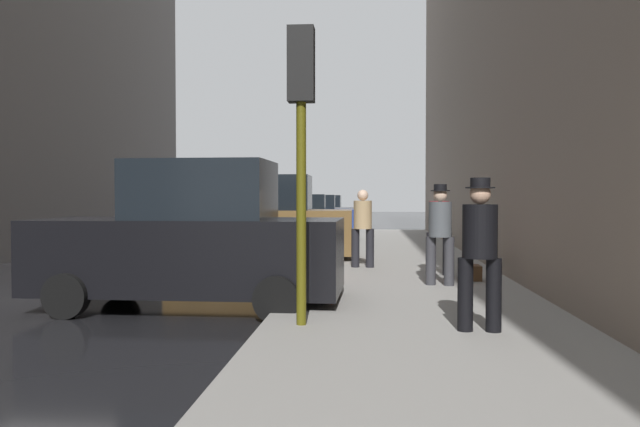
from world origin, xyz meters
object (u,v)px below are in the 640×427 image
object	(u,v)px
parked_black_suv	(193,241)
parked_dark_green_sedan	(295,220)
parked_blue_sedan	(312,215)
fire_hydrant	(324,258)
pedestrian_with_fedora	(480,246)
pedestrian_in_red_jacket	(439,227)
traffic_light	(301,110)
parked_bronze_suv	(264,223)
duffel_bag	(472,273)
parked_gray_coupe	(321,212)
pedestrian_in_tan_coat	(363,224)
pedestrian_with_beanie	(440,229)

from	to	relation	value
parked_black_suv	parked_dark_green_sedan	bearing A→B (deg)	90.00
parked_blue_sedan	fire_hydrant	distance (m)	17.14
parked_blue_sedan	pedestrian_with_fedora	bearing A→B (deg)	-79.79
parked_dark_green_sedan	pedestrian_in_red_jacket	distance (m)	10.89
fire_hydrant	traffic_light	distance (m)	5.18
parked_blue_sedan	pedestrian_with_fedora	distance (m)	22.27
parked_bronze_suv	parked_dark_green_sedan	xyz separation A→B (m)	(0.00, 6.85, -0.18)
pedestrian_in_red_jacket	duffel_bag	xyz separation A→B (m)	(0.52, -0.69, -0.81)
parked_gray_coupe	traffic_light	distance (m)	28.08
pedestrian_with_fedora	parked_gray_coupe	bearing A→B (deg)	97.98
pedestrian_in_tan_coat	pedestrian_in_red_jacket	xyz separation A→B (m)	(1.52, -1.26, 0.00)
traffic_light	parked_gray_coupe	bearing A→B (deg)	93.79
parked_bronze_suv	pedestrian_in_red_jacket	xyz separation A→B (m)	(4.07, -3.25, 0.07)
parked_bronze_suv	pedestrian_with_beanie	bearing A→B (deg)	-49.87
pedestrian_in_red_jacket	parked_black_suv	bearing A→B (deg)	-141.97
parked_black_suv	traffic_light	distance (m)	3.09
pedestrian_with_fedora	pedestrian_in_red_jacket	world-z (taller)	pedestrian_with_fedora
parked_dark_green_sedan	pedestrian_in_tan_coat	size ratio (longest dim) A/B	2.49
pedestrian_with_beanie	pedestrian_in_tan_coat	size ratio (longest dim) A/B	1.04
parked_gray_coupe	pedestrian_in_red_jacket	bearing A→B (deg)	-79.98
parked_dark_green_sedan	pedestrian_with_beanie	distance (m)	12.16
parked_bronze_suv	traffic_light	distance (m)	8.58
parked_black_suv	traffic_light	xyz separation A→B (m)	(1.85, -1.76, 1.73)
parked_dark_green_sedan	traffic_light	world-z (taller)	traffic_light
pedestrian_with_fedora	duffel_bag	bearing A→B (deg)	81.84
parked_gray_coupe	pedestrian_with_fedora	xyz separation A→B (m)	(3.95, -28.18, 0.29)
fire_hydrant	duffel_bag	xyz separation A→B (m)	(2.79, -0.41, -0.21)
parked_gray_coupe	duffel_bag	world-z (taller)	parked_gray_coupe
parked_dark_green_sedan	pedestrian_in_tan_coat	bearing A→B (deg)	-73.94
parked_bronze_suv	traffic_light	bearing A→B (deg)	-77.26
parked_black_suv	pedestrian_in_tan_coat	size ratio (longest dim) A/B	2.71
fire_hydrant	pedestrian_in_red_jacket	bearing A→B (deg)	7.24
parked_black_suv	parked_gray_coupe	distance (m)	26.19
fire_hydrant	pedestrian_with_fedora	xyz separation A→B (m)	(2.15, -4.88, 0.64)
pedestrian_in_red_jacket	parked_dark_green_sedan	bearing A→B (deg)	111.93
duffel_bag	pedestrian_in_tan_coat	bearing A→B (deg)	136.30
pedestrian_with_beanie	pedestrian_with_fedora	bearing A→B (deg)	-89.62
parked_gray_coupe	duffel_bag	bearing A→B (deg)	-79.04
fire_hydrant	pedestrian_in_red_jacket	world-z (taller)	pedestrian_in_red_jacket
pedestrian_with_beanie	pedestrian_with_fedora	world-z (taller)	same
parked_bronze_suv	pedestrian_in_red_jacket	size ratio (longest dim) A/B	2.71
fire_hydrant	pedestrian_in_tan_coat	distance (m)	1.82
duffel_bag	parked_dark_green_sedan	bearing A→B (deg)	113.05
traffic_light	duffel_bag	xyz separation A→B (m)	(2.74, 4.25, -2.47)
pedestrian_with_beanie	pedestrian_with_fedora	xyz separation A→B (m)	(0.03, -3.76, 0.00)
traffic_light	pedestrian_with_beanie	xyz separation A→B (m)	(2.07, 3.54, -1.62)
parked_bronze_suv	parked_blue_sedan	distance (m)	13.50
parked_bronze_suv	parked_blue_sedan	size ratio (longest dim) A/B	1.09
parked_bronze_suv	pedestrian_in_red_jacket	world-z (taller)	parked_bronze_suv
parked_black_suv	pedestrian_with_beanie	world-z (taller)	parked_black_suv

